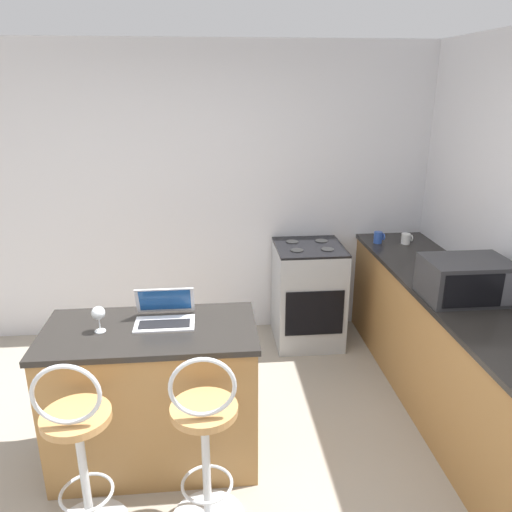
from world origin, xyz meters
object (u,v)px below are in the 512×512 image
Objects in this scene: microwave at (466,279)px; stove_range at (308,294)px; bar_stool_far at (205,446)px; mug_blue at (378,237)px; bar_stool_near at (80,454)px; mug_white at (406,239)px; wine_glass_tall at (98,314)px; laptop at (165,313)px.

stove_range is at bearing 123.39° from microwave.
stove_range is (0.91, 1.97, -0.05)m from bar_stool_far.
bar_stool_near is at bearing -137.10° from mug_blue.
microwave is 5.36× the size of mug_blue.
microwave is 1.19m from mug_white.
bar_stool_far is (0.62, 0.00, 0.00)m from bar_stool_near.
mug_blue reaches higher than stove_range.
mug_blue is at bearing 2.95° from stove_range.
wine_glass_tall is (0.04, 0.53, 0.51)m from bar_stool_near.
stove_range is (1.14, 1.34, -0.50)m from laptop.
microwave is (1.93, 0.15, 0.08)m from laptop.
bar_stool_near is 3.06× the size of laptop.
bar_stool_far reaches higher than mug_blue.
stove_range is at bearing 179.08° from mug_white.
wine_glass_tall reaches higher than stove_range.
mug_blue is (1.53, 2.00, 0.45)m from bar_stool_far.
mug_blue is 0.24m from mug_white.
mug_white is (2.39, 1.96, 0.45)m from bar_stool_near.
laptop is at bearing 15.62° from wine_glass_tall.
bar_stool_far is 10.66× the size of mug_blue.
laptop is 1.83m from stove_range.
stove_range is (1.53, 1.97, -0.05)m from bar_stool_near.
mug_white is (1.77, 1.96, 0.45)m from bar_stool_far.
laptop is 1.93m from microwave.
microwave reaches higher than mug_white.
mug_blue is (0.62, 0.03, 0.50)m from stove_range.
bar_stool_far reaches higher than mug_white.
laptop reaches higher than wine_glass_tall.
microwave is 2.30m from wine_glass_tall.
wine_glass_tall is (-1.50, -1.44, 0.57)m from stove_range.
laptop is at bearing -146.38° from mug_white.
wine_glass_tall is (-2.12, -1.47, 0.06)m from mug_blue.
mug_blue is at bearing 97.72° from microwave.
bar_stool_near reaches higher than mug_white.
mug_white is at bearing 33.62° from laptop.
bar_stool_far is 0.94m from wine_glass_tall.
bar_stool_near is at bearing -161.52° from microwave.
mug_blue is 2.58m from wine_glass_tall.
microwave is 0.58× the size of stove_range.
mug_white is at bearing 86.64° from microwave.
mug_white is (0.86, -0.01, 0.50)m from stove_range.
mug_white is (2.35, 1.43, -0.06)m from wine_glass_tall.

